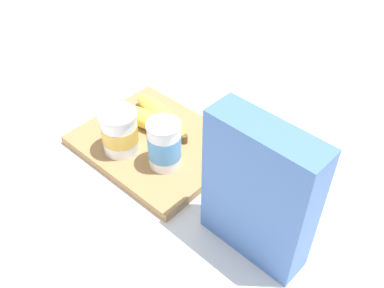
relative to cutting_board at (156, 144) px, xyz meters
The scene contains 6 objects.
ground_plane 0.01m from the cutting_board, ahead, with size 2.40×2.40×0.00m, color silver.
cutting_board is the anchor object (origin of this frame).
cereal_box 0.31m from the cutting_board, 168.60° to the left, with size 0.17×0.06×0.24m, color #4770B7.
yogurt_cup_front 0.09m from the cutting_board, 151.34° to the left, with size 0.06×0.06×0.10m.
yogurt_cup_back 0.09m from the cutting_board, 64.11° to the left, with size 0.07×0.07×0.09m.
banana_bunch 0.06m from the cutting_board, 40.21° to the right, with size 0.19×0.10×0.04m.
Camera 1 is at (-0.49, 0.43, 0.59)m, focal length 40.62 mm.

